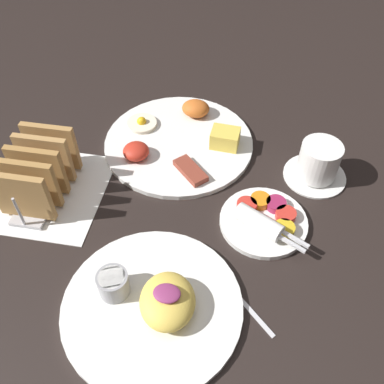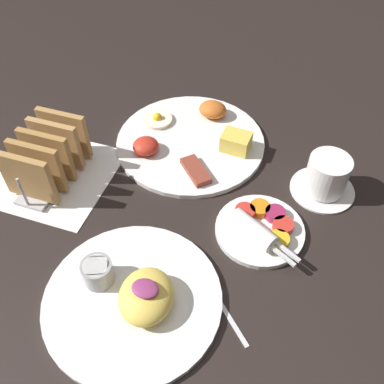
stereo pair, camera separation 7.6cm
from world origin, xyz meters
name	(u,v)px [view 1 (the left image)]	position (x,y,z in m)	size (l,w,h in m)	color
ground_plane	(146,216)	(0.00, 0.00, 0.00)	(3.00, 3.00, 0.00)	black
napkin_flat	(46,191)	(-0.20, 0.03, 0.00)	(0.22, 0.22, 0.00)	white
plate_breakfast	(180,140)	(0.02, 0.20, 0.01)	(0.31, 0.31, 0.05)	white
plate_condiments	(264,219)	(0.21, 0.02, 0.01)	(0.15, 0.15, 0.04)	white
plate_foreground	(153,303)	(0.05, -0.17, 0.01)	(0.27, 0.27, 0.06)	white
toast_rack	(38,172)	(-0.20, 0.03, 0.05)	(0.10, 0.18, 0.10)	#B7B7BC
coffee_cup	(318,163)	(0.30, 0.15, 0.04)	(0.12, 0.12, 0.08)	white
teaspoon	(235,292)	(0.17, -0.12, 0.00)	(0.10, 0.09, 0.01)	silver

